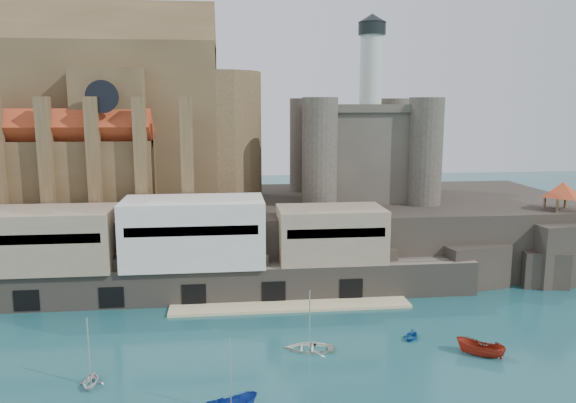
{
  "coord_description": "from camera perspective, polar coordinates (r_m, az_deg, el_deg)",
  "views": [
    {
      "loc": [
        -5.67,
        -48.32,
        24.99
      ],
      "look_at": [
        3.2,
        32.0,
        10.96
      ],
      "focal_mm": 35.0,
      "sensor_mm": 36.0,
      "label": 1
    }
  ],
  "objects": [
    {
      "name": "quay",
      "position": [
        74.0,
        -9.63,
        -5.11
      ],
      "size": [
        70.0,
        12.0,
        13.05
      ],
      "color": "#685F53",
      "rests_on": "ground"
    },
    {
      "name": "promontory",
      "position": [
        90.12,
        -2.66,
        -3.03
      ],
      "size": [
        100.0,
        36.0,
        10.0
      ],
      "color": "black",
      "rests_on": "ground"
    },
    {
      "name": "boat_4",
      "position": [
        56.12,
        -19.38,
        -17.18
      ],
      "size": [
        2.78,
        1.78,
        3.13
      ],
      "primitive_type": "imported",
      "rotation": [
        0.0,
        0.0,
        3.09
      ],
      "color": "silver",
      "rests_on": "ground"
    },
    {
      "name": "church",
      "position": [
        92.09,
        -18.03,
        7.59
      ],
      "size": [
        47.0,
        25.93,
        30.51
      ],
      "color": "brown",
      "rests_on": "promontory"
    },
    {
      "name": "boat_7",
      "position": [
        63.82,
        12.41,
        -13.45
      ],
      "size": [
        2.68,
        2.57,
        2.68
      ],
      "primitive_type": "imported",
      "rotation": [
        0.0,
        0.0,
        5.58
      ],
      "color": "#11489D",
      "rests_on": "ground"
    },
    {
      "name": "boat_5",
      "position": [
        61.84,
        18.92,
        -14.55
      ],
      "size": [
        2.57,
        2.56,
        4.84
      ],
      "primitive_type": "imported",
      "rotation": [
        0.0,
        0.0,
        4.1
      ],
      "color": "maroon",
      "rests_on": "ground"
    },
    {
      "name": "boat_6",
      "position": [
        59.92,
        2.19,
        -14.81
      ],
      "size": [
        1.64,
        3.73,
        5.05
      ],
      "primitive_type": "imported",
      "rotation": [
        0.0,
        0.0,
        4.54
      ],
      "color": "white",
      "rests_on": "ground"
    },
    {
      "name": "ground",
      "position": [
        54.69,
        0.36,
        -17.34
      ],
      "size": [
        300.0,
        300.0,
        0.0
      ],
      "primitive_type": "plane",
      "color": "#184A50",
      "rests_on": "ground"
    },
    {
      "name": "pavilion",
      "position": [
        89.14,
        26.11,
        0.93
      ],
      "size": [
        6.4,
        6.4,
        5.4
      ],
      "color": "brown",
      "rests_on": "rock_outcrop"
    },
    {
      "name": "castle_keep",
      "position": [
        92.24,
        7.38,
        5.62
      ],
      "size": [
        21.2,
        21.2,
        29.3
      ],
      "color": "#433E35",
      "rests_on": "promontory"
    },
    {
      "name": "rock_outcrop",
      "position": [
        90.62,
        25.74,
        -4.53
      ],
      "size": [
        14.5,
        10.5,
        8.7
      ],
      "color": "black",
      "rests_on": "ground"
    }
  ]
}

